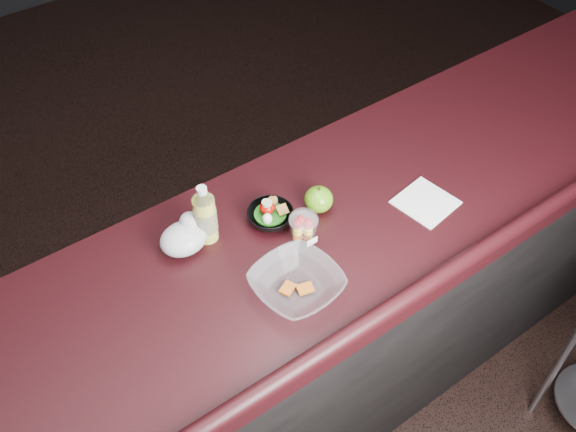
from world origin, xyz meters
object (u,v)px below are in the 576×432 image
object	(u,v)px
lemonade_bottle	(205,217)
snack_bowl	(270,215)
takeout_bowl	(297,284)
fruit_cup	(303,228)
green_apple	(319,199)

from	to	relation	value
lemonade_bottle	snack_bowl	xyz separation A→B (m)	(0.18, -0.05, -0.06)
lemonade_bottle	takeout_bowl	distance (m)	0.33
takeout_bowl	lemonade_bottle	bearing A→B (deg)	107.58
snack_bowl	takeout_bowl	xyz separation A→B (m)	(-0.09, -0.25, 0.00)
snack_bowl	takeout_bowl	distance (m)	0.27
fruit_cup	green_apple	xyz separation A→B (m)	(0.12, 0.08, -0.02)
lemonade_bottle	green_apple	distance (m)	0.35
green_apple	snack_bowl	world-z (taller)	green_apple
snack_bowl	green_apple	bearing A→B (deg)	-15.73
green_apple	takeout_bowl	bearing A→B (deg)	-138.16
fruit_cup	green_apple	bearing A→B (deg)	34.71
snack_bowl	takeout_bowl	bearing A→B (deg)	-108.75
fruit_cup	snack_bowl	xyz separation A→B (m)	(-0.03, 0.12, -0.04)
green_apple	takeout_bowl	distance (m)	0.31
takeout_bowl	fruit_cup	bearing A→B (deg)	47.70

